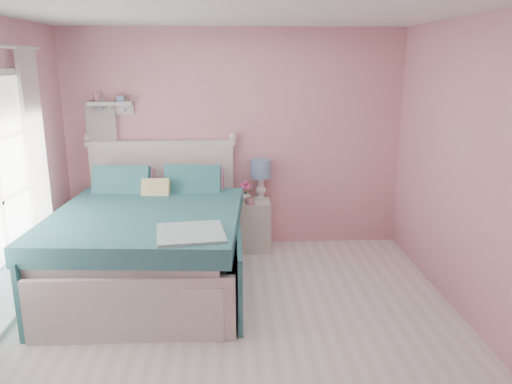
{
  "coord_description": "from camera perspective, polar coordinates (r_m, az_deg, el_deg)",
  "views": [
    {
      "loc": [
        -0.05,
        -3.68,
        2.23
      ],
      "look_at": [
        0.2,
        1.2,
        0.93
      ],
      "focal_mm": 35.0,
      "sensor_mm": 36.0,
      "label": 1
    }
  ],
  "objects": [
    {
      "name": "floor",
      "position": [
        4.3,
        -1.93,
        -16.37
      ],
      "size": [
        4.5,
        4.5,
        0.0
      ],
      "primitive_type": "plane",
      "color": "silver",
      "rests_on": "ground"
    },
    {
      "name": "room_shell",
      "position": [
        3.74,
        -2.14,
        4.88
      ],
      "size": [
        4.5,
        4.5,
        4.5
      ],
      "color": "pink",
      "rests_on": "floor"
    },
    {
      "name": "bed",
      "position": [
        5.19,
        -11.92,
        -5.81
      ],
      "size": [
        1.9,
        2.32,
        1.31
      ],
      "rotation": [
        0.0,
        0.0,
        -0.07
      ],
      "color": "silver",
      "rests_on": "floor"
    },
    {
      "name": "nightstand",
      "position": [
        6.02,
        -0.42,
        -3.78
      ],
      "size": [
        0.42,
        0.42,
        0.61
      ],
      "color": "beige",
      "rests_on": "floor"
    },
    {
      "name": "table_lamp",
      "position": [
        5.94,
        0.56,
        2.35
      ],
      "size": [
        0.24,
        0.24,
        0.48
      ],
      "color": "white",
      "rests_on": "nightstand"
    },
    {
      "name": "vase",
      "position": [
        5.91,
        -1.18,
        -0.38
      ],
      "size": [
        0.13,
        0.13,
        0.14
      ],
      "primitive_type": "imported",
      "rotation": [
        0.0,
        0.0,
        -0.01
      ],
      "color": "silver",
      "rests_on": "nightstand"
    },
    {
      "name": "teacup",
      "position": [
        5.78,
        -0.77,
        -1.04
      ],
      "size": [
        0.11,
        0.11,
        0.08
      ],
      "primitive_type": "imported",
      "rotation": [
        0.0,
        0.0,
        -0.13
      ],
      "color": "#D28D98",
      "rests_on": "nightstand"
    },
    {
      "name": "roses",
      "position": [
        5.88,
        -1.2,
        0.65
      ],
      "size": [
        0.14,
        0.11,
        0.12
      ],
      "color": "#DF4C8A",
      "rests_on": "vase"
    },
    {
      "name": "wall_shelf",
      "position": [
        6.05,
        -16.28,
        9.57
      ],
      "size": [
        0.5,
        0.15,
        0.25
      ],
      "color": "silver",
      "rests_on": "room_shell"
    },
    {
      "name": "hanging_dress",
      "position": [
        6.11,
        -17.22,
        6.38
      ],
      "size": [
        0.34,
        0.03,
        0.72
      ],
      "primitive_type": "cube",
      "color": "white",
      "rests_on": "room_shell"
    },
    {
      "name": "french_door",
      "position": [
        4.66,
        -27.18,
        -1.2
      ],
      "size": [
        0.04,
        1.32,
        2.16
      ],
      "color": "silver",
      "rests_on": "floor"
    },
    {
      "name": "curtain_far",
      "position": [
        5.28,
        -23.61,
        2.12
      ],
      "size": [
        0.04,
        0.4,
        2.32
      ],
      "primitive_type": "cube",
      "color": "white",
      "rests_on": "floor"
    }
  ]
}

